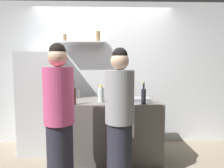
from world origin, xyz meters
TOP-DOWN VIEW (x-y plane):
  - back_wall_assembly at (-0.00, 1.25)m, footprint 4.80×0.32m
  - refrigerator at (-1.01, 0.85)m, footprint 0.66×0.69m
  - counter at (0.15, 0.48)m, footprint 1.42×0.74m
  - baking_pan at (0.52, 0.41)m, footprint 0.34×0.24m
  - utensil_holder at (-0.42, 0.76)m, footprint 0.10×0.10m
  - wine_bottle_amber_glass at (-0.38, 0.16)m, footprint 0.07×0.07m
  - wine_bottle_dark_glass at (0.57, 0.17)m, footprint 0.06×0.06m
  - water_bottle_plastic at (-0.02, 0.35)m, footprint 0.09×0.09m
  - person_pink_top at (-0.47, -0.30)m, footprint 0.34×0.34m
  - person_grey_hoodie at (0.21, -0.22)m, footprint 0.34×0.34m

SIDE VIEW (x-z plane):
  - counter at x=0.15m, z-range 0.00..0.92m
  - person_grey_hoodie at x=0.21m, z-range -0.01..1.65m
  - refrigerator at x=-1.01m, z-range 0.00..1.66m
  - person_pink_top at x=-0.47m, z-range -0.01..1.69m
  - baking_pan at x=0.52m, z-range 0.92..0.97m
  - utensil_holder at x=-0.42m, z-range 0.87..1.09m
  - water_bottle_plastic at x=-0.02m, z-range 0.91..1.15m
  - wine_bottle_dark_glass at x=0.57m, z-range 0.88..1.19m
  - wine_bottle_amber_glass at x=-0.38m, z-range 0.89..1.20m
  - back_wall_assembly at x=0.00m, z-range 0.00..2.60m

